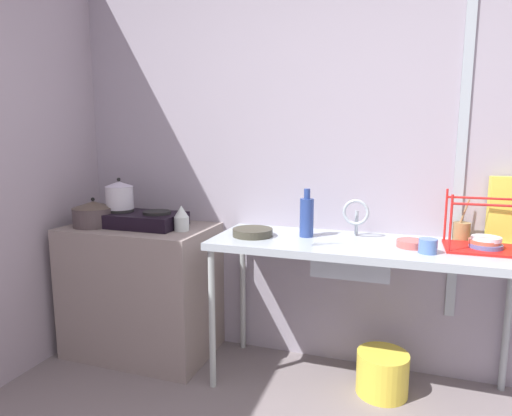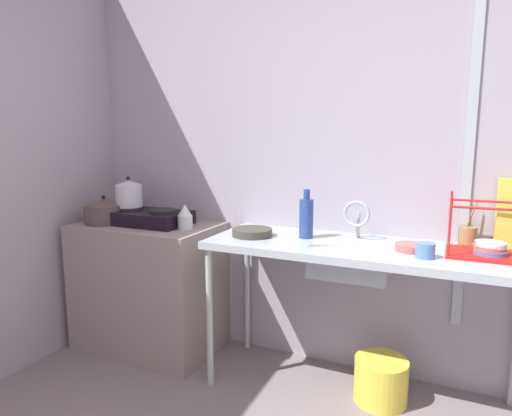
# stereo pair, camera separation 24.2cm
# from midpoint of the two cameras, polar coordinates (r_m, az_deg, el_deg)

# --- Properties ---
(wall_back) EXTENTS (4.85, 0.10, 2.55)m
(wall_back) POSITION_cam_midpoint_polar(r_m,az_deg,el_deg) (2.56, 21.21, 6.24)
(wall_back) COLOR #9F97A6
(wall_back) RESTS_ON ground
(wall_metal_strip) EXTENTS (0.05, 0.01, 2.04)m
(wall_metal_strip) POSITION_cam_midpoint_polar(r_m,az_deg,el_deg) (2.51, 29.22, 8.57)
(wall_metal_strip) COLOR #A2AEB8
(counter_concrete) EXTENTS (0.91, 0.56, 0.83)m
(counter_concrete) POSITION_cam_midpoint_polar(r_m,az_deg,el_deg) (2.94, -11.72, -10.12)
(counter_concrete) COLOR gray
(counter_concrete) RESTS_ON ground
(counter_sink) EXTENTS (1.61, 0.56, 0.83)m
(counter_sink) POSITION_cam_midpoint_polar(r_m,az_deg,el_deg) (2.32, 16.61, -6.32)
(counter_sink) COLOR #A2AEB8
(counter_sink) RESTS_ON ground
(stove) EXTENTS (0.56, 0.31, 0.10)m
(stove) POSITION_cam_midpoint_polar(r_m,az_deg,el_deg) (2.82, -12.07, -1.18)
(stove) COLOR black
(stove) RESTS_ON counter_concrete
(pot_on_left_burner) EXTENTS (0.18, 0.18, 0.20)m
(pot_on_left_burner) POSITION_cam_midpoint_polar(r_m,az_deg,el_deg) (2.88, -14.32, 1.88)
(pot_on_left_burner) COLOR silver
(pot_on_left_burner) RESTS_ON stove
(pot_beside_stove) EXTENTS (0.26, 0.26, 0.18)m
(pot_beside_stove) POSITION_cam_midpoint_polar(r_m,az_deg,el_deg) (2.91, -17.38, -0.40)
(pot_beside_stove) COLOR #493E3F
(pot_beside_stove) RESTS_ON counter_concrete
(percolator) EXTENTS (0.09, 0.09, 0.15)m
(percolator) POSITION_cam_midpoint_polar(r_m,az_deg,el_deg) (2.61, -6.84, -1.25)
(percolator) COLOR silver
(percolator) RESTS_ON counter_concrete
(sink_basin) EXTENTS (0.39, 0.31, 0.16)m
(sink_basin) POSITION_cam_midpoint_polar(r_m,az_deg,el_deg) (2.33, 15.50, -6.69)
(sink_basin) COLOR #A2AEB8
(sink_basin) RESTS_ON counter_sink
(faucet) EXTENTS (0.15, 0.08, 0.22)m
(faucet) POSITION_cam_midpoint_polar(r_m,az_deg,el_deg) (2.41, 16.12, -0.99)
(faucet) COLOR #A2AEB8
(faucet) RESTS_ON counter_sink
(frying_pan) EXTENTS (0.23, 0.23, 0.04)m
(frying_pan) POSITION_cam_midpoint_polar(r_m,az_deg,el_deg) (2.42, 2.35, -3.28)
(frying_pan) COLOR #3D3A2E
(frying_pan) RESTS_ON counter_sink
(dish_rack) EXTENTS (0.38, 0.27, 0.29)m
(dish_rack) POSITION_cam_midpoint_polar(r_m,az_deg,el_deg) (2.34, 31.40, -4.64)
(dish_rack) COLOR red
(dish_rack) RESTS_ON counter_sink
(cup_by_rack) EXTENTS (0.09, 0.09, 0.07)m
(cup_by_rack) POSITION_cam_midpoint_polar(r_m,az_deg,el_deg) (2.17, 24.66, -5.20)
(cup_by_rack) COLOR #5175B9
(cup_by_rack) RESTS_ON counter_sink
(small_bowl_on_drainboard) EXTENTS (0.15, 0.15, 0.04)m
(small_bowl_on_drainboard) POSITION_cam_midpoint_polar(r_m,az_deg,el_deg) (2.27, 22.86, -4.91)
(small_bowl_on_drainboard) COLOR #BE5853
(small_bowl_on_drainboard) RESTS_ON counter_sink
(bottle_by_sink) EXTENTS (0.08, 0.08, 0.27)m
(bottle_by_sink) POSITION_cam_midpoint_polar(r_m,az_deg,el_deg) (2.39, 9.61, -1.27)
(bottle_by_sink) COLOR navy
(bottle_by_sink) RESTS_ON counter_sink
(utensil_jar) EXTENTS (0.09, 0.09, 0.23)m
(utensil_jar) POSITION_cam_midpoint_polar(r_m,az_deg,el_deg) (2.50, 28.93, -3.31)
(utensil_jar) COLOR olive
(utensil_jar) RESTS_ON counter_sink
(bucket_on_floor) EXTENTS (0.28, 0.28, 0.23)m
(bucket_on_floor) POSITION_cam_midpoint_polar(r_m,az_deg,el_deg) (2.56, 19.03, -20.91)
(bucket_on_floor) COLOR yellow
(bucket_on_floor) RESTS_ON ground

